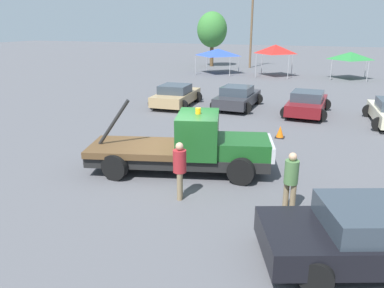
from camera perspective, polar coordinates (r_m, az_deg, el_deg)
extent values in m
plane|color=#545459|center=(13.11, -2.05, -4.13)|extent=(160.00, 160.00, 0.00)
cube|color=black|center=(12.93, -2.07, -1.96)|extent=(6.37, 3.36, 0.35)
cube|color=#19511E|center=(12.70, 7.81, -0.35)|extent=(2.10, 2.08, 0.55)
cube|color=silver|center=(12.78, 11.87, -0.58)|extent=(0.59, 1.75, 0.50)
cube|color=#19511E|center=(12.59, 0.92, 1.60)|extent=(1.83, 2.27, 1.36)
cube|color=brown|center=(13.11, -8.73, -0.56)|extent=(3.48, 2.73, 0.22)
cylinder|color=black|center=(13.04, -11.85, 3.24)|extent=(1.18, 0.43, 1.63)
cylinder|color=orange|center=(12.40, 0.94, 5.07)|extent=(0.18, 0.18, 0.20)
cylinder|color=black|center=(13.75, 7.22, -1.24)|extent=(0.88, 0.26, 0.88)
cylinder|color=black|center=(11.99, 7.47, -4.18)|extent=(0.88, 0.26, 0.88)
cylinder|color=black|center=(14.20, -9.57, -0.73)|extent=(0.88, 0.26, 0.88)
cylinder|color=black|center=(12.50, -11.72, -3.47)|extent=(0.88, 0.26, 0.88)
cube|color=#333D47|center=(8.82, 26.49, -9.90)|extent=(2.71, 2.44, 0.50)
cylinder|color=black|center=(9.39, 14.69, -11.95)|extent=(0.68, 0.22, 0.68)
cylinder|color=black|center=(7.88, 18.38, -18.68)|extent=(0.68, 0.22, 0.68)
cylinder|color=#847051|center=(10.67, 14.12, -7.68)|extent=(0.15, 0.15, 0.82)
cylinder|color=#847051|center=(10.58, 15.11, -7.98)|extent=(0.15, 0.15, 0.82)
cylinder|color=#4C7542|center=(10.33, 14.93, -4.15)|extent=(0.38, 0.38, 0.65)
sphere|color=tan|center=(10.18, 15.12, -1.87)|extent=(0.22, 0.22, 0.22)
cylinder|color=#847051|center=(10.89, -1.90, -6.51)|extent=(0.16, 0.16, 0.84)
cylinder|color=#847051|center=(11.08, -1.82, -6.06)|extent=(0.16, 0.16, 0.84)
cylinder|color=maroon|center=(10.70, -1.90, -2.62)|extent=(0.38, 0.38, 0.66)
sphere|color=tan|center=(10.55, -1.92, -0.36)|extent=(0.23, 0.23, 0.23)
cube|color=tan|center=(23.47, -2.42, 7.16)|extent=(2.15, 4.39, 0.60)
cube|color=#333D47|center=(23.18, -2.62, 8.40)|extent=(1.78, 1.89, 0.50)
cylinder|color=black|center=(25.16, -3.24, 7.41)|extent=(0.68, 0.22, 0.68)
cylinder|color=black|center=(24.59, 0.74, 7.20)|extent=(0.68, 0.22, 0.68)
cylinder|color=black|center=(22.51, -5.85, 6.10)|extent=(0.68, 0.22, 0.68)
cylinder|color=black|center=(21.87, -1.47, 5.84)|extent=(0.68, 0.22, 0.68)
cube|color=#2D2D33|center=(23.04, 6.96, 6.83)|extent=(1.99, 4.30, 0.60)
cube|color=#333D47|center=(22.73, 6.86, 8.10)|extent=(1.71, 1.83, 0.50)
cylinder|color=black|center=(24.68, 5.83, 7.14)|extent=(0.68, 0.22, 0.68)
cylinder|color=black|center=(24.25, 9.92, 6.77)|extent=(0.68, 0.22, 0.68)
cylinder|color=black|center=(21.97, 3.65, 5.86)|extent=(0.68, 0.22, 0.68)
cylinder|color=black|center=(21.48, 8.21, 5.43)|extent=(0.68, 0.22, 0.68)
cube|color=maroon|center=(22.13, 17.12, 5.71)|extent=(2.01, 4.40, 0.60)
cube|color=#333D47|center=(21.82, 17.18, 7.02)|extent=(1.69, 1.88, 0.50)
cylinder|color=black|center=(23.70, 15.39, 6.15)|extent=(0.68, 0.22, 0.68)
cylinder|color=black|center=(23.54, 19.61, 5.67)|extent=(0.68, 0.22, 0.68)
cylinder|color=black|center=(20.85, 14.21, 4.69)|extent=(0.68, 0.22, 0.68)
cylinder|color=black|center=(20.67, 18.99, 4.14)|extent=(0.68, 0.22, 0.68)
cylinder|color=black|center=(22.78, 25.35, 4.60)|extent=(0.68, 0.22, 0.68)
cylinder|color=black|center=(19.91, 26.62, 2.70)|extent=(0.68, 0.22, 0.68)
cylinder|color=#9E9EA3|center=(38.08, 0.53, 11.86)|extent=(0.07, 0.07, 1.78)
cylinder|color=#9E9EA3|center=(37.00, 5.79, 11.59)|extent=(0.07, 0.07, 1.78)
cylinder|color=#9E9EA3|center=(41.40, 2.28, 12.34)|extent=(0.07, 0.07, 1.78)
cylinder|color=#9E9EA3|center=(40.42, 7.15, 12.08)|extent=(0.07, 0.07, 1.78)
pyramid|color=#2D4CB7|center=(39.08, 3.98, 13.79)|extent=(3.54, 3.54, 0.69)
cylinder|color=#9E9EA3|center=(36.48, 9.71, 11.64)|extent=(0.07, 0.07, 2.15)
cylinder|color=#9E9EA3|center=(36.01, 14.47, 11.26)|extent=(0.07, 0.07, 2.15)
cylinder|color=#9E9EA3|center=(39.41, 10.60, 12.04)|extent=(0.07, 0.07, 2.15)
cylinder|color=#9E9EA3|center=(38.98, 15.02, 11.68)|extent=(0.07, 0.07, 2.15)
pyramid|color=red|center=(37.57, 12.61, 13.94)|extent=(3.00, 3.00, 0.84)
cylinder|color=#9E9EA3|center=(36.35, 20.43, 10.45)|extent=(0.07, 0.07, 1.76)
cylinder|color=#9E9EA3|center=(36.44, 25.21, 9.90)|extent=(0.07, 0.07, 1.76)
cylinder|color=#9E9EA3|center=(39.34, 20.54, 10.93)|extent=(0.07, 0.07, 1.76)
cylinder|color=#9E9EA3|center=(39.42, 24.95, 10.42)|extent=(0.07, 0.07, 1.76)
pyramid|color=#287F38|center=(37.75, 23.01, 12.28)|extent=(3.00, 3.00, 0.68)
cylinder|color=brown|center=(45.82, 3.01, 13.12)|extent=(0.44, 0.44, 2.18)
ellipsoid|color=#387A33|center=(45.67, 3.08, 17.02)|extent=(3.49, 3.49, 4.05)
cube|color=black|center=(17.31, 13.21, 1.00)|extent=(0.40, 0.40, 0.04)
cone|color=orange|center=(17.24, 13.27, 1.81)|extent=(0.36, 0.36, 0.55)
cylinder|color=brown|center=(44.55, 9.07, 17.36)|extent=(0.24, 0.24, 9.27)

